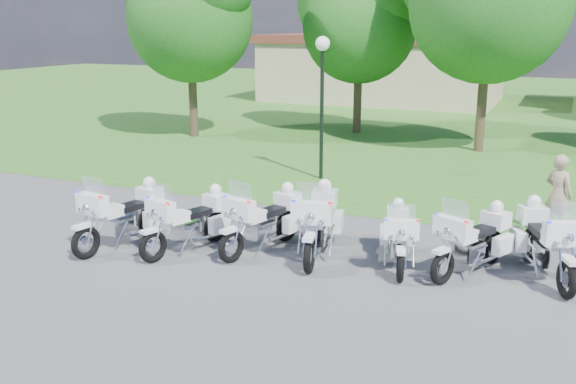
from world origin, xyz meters
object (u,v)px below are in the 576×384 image
at_px(motorcycle_5, 474,239).
at_px(lamp_post, 322,73).
at_px(motorcycle_0, 124,214).
at_px(motorcycle_6, 546,240).
at_px(bystander_a, 558,195).
at_px(motorcycle_4, 399,235).
at_px(motorcycle_1, 190,220).
at_px(motorcycle_3, 319,221).
at_px(motorcycle_2, 265,219).

relative_size(motorcycle_5, lamp_post, 0.51).
height_order(motorcycle_0, motorcycle_6, motorcycle_6).
bearing_deg(bystander_a, motorcycle_4, 83.10).
height_order(motorcycle_0, bystander_a, bystander_a).
height_order(motorcycle_1, motorcycle_4, motorcycle_1).
height_order(motorcycle_1, lamp_post, lamp_post).
bearing_deg(motorcycle_4, motorcycle_1, -4.44).
distance_m(motorcycle_4, lamp_post, 8.04).
distance_m(motorcycle_0, motorcycle_3, 4.30).
height_order(motorcycle_2, motorcycle_5, motorcycle_2).
height_order(motorcycle_3, motorcycle_6, motorcycle_3).
bearing_deg(motorcycle_3, motorcycle_6, 176.29).
xyz_separation_m(motorcycle_6, lamp_post, (-6.87, 5.80, 2.59)).
bearing_deg(motorcycle_0, motorcycle_2, -151.06).
bearing_deg(lamp_post, motorcycle_5, -47.80).
relative_size(motorcycle_4, motorcycle_5, 0.96).
bearing_deg(motorcycle_1, bystander_a, -131.40).
height_order(motorcycle_1, bystander_a, bystander_a).
bearing_deg(motorcycle_4, bystander_a, -146.79).
distance_m(motorcycle_0, motorcycle_1, 1.54).
bearing_deg(motorcycle_6, motorcycle_5, -8.63).
height_order(motorcycle_2, bystander_a, bystander_a).
xyz_separation_m(motorcycle_1, motorcycle_4, (4.33, 0.95, -0.06)).
relative_size(motorcycle_1, motorcycle_4, 1.09).
distance_m(motorcycle_5, lamp_post, 8.69).
bearing_deg(motorcycle_4, motorcycle_3, -13.96).
bearing_deg(motorcycle_0, motorcycle_3, -153.44).
bearing_deg(motorcycle_2, motorcycle_4, -158.67).
distance_m(motorcycle_2, lamp_post, 7.25).
bearing_deg(motorcycle_5, motorcycle_0, 36.49).
bearing_deg(motorcycle_0, motorcycle_5, -157.79).
bearing_deg(motorcycle_5, motorcycle_2, 31.65).
bearing_deg(motorcycle_1, lamp_post, -74.29).
xyz_separation_m(motorcycle_0, motorcycle_4, (5.84, 1.26, -0.09)).
distance_m(motorcycle_4, bystander_a, 4.46).
relative_size(motorcycle_2, lamp_post, 0.55).
distance_m(motorcycle_2, motorcycle_5, 4.35).
xyz_separation_m(motorcycle_1, motorcycle_6, (7.08, 1.51, 0.04)).
bearing_deg(motorcycle_4, lamp_post, -73.91).
xyz_separation_m(motorcycle_4, lamp_post, (-4.12, 6.37, 2.68)).
height_order(motorcycle_0, motorcycle_5, motorcycle_0).
bearing_deg(lamp_post, motorcycle_4, -57.08).
relative_size(motorcycle_0, motorcycle_4, 1.17).
bearing_deg(motorcycle_1, motorcycle_6, -150.58).
relative_size(motorcycle_1, bystander_a, 1.24).
xyz_separation_m(motorcycle_0, motorcycle_6, (8.59, 1.83, 0.01)).
height_order(motorcycle_4, motorcycle_5, motorcycle_5).
relative_size(motorcycle_1, motorcycle_5, 1.05).
bearing_deg(motorcycle_2, motorcycle_0, 34.01).
height_order(motorcycle_2, lamp_post, lamp_post).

